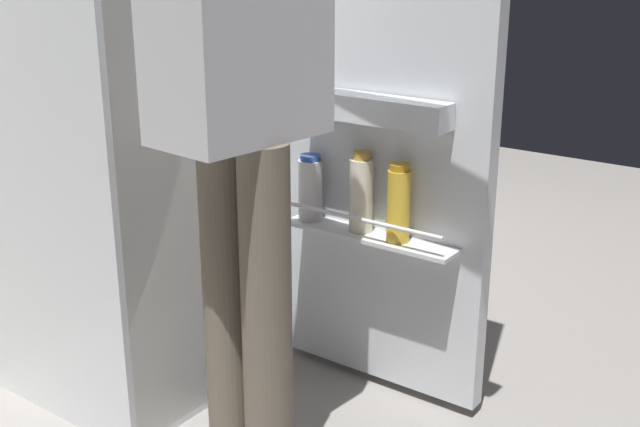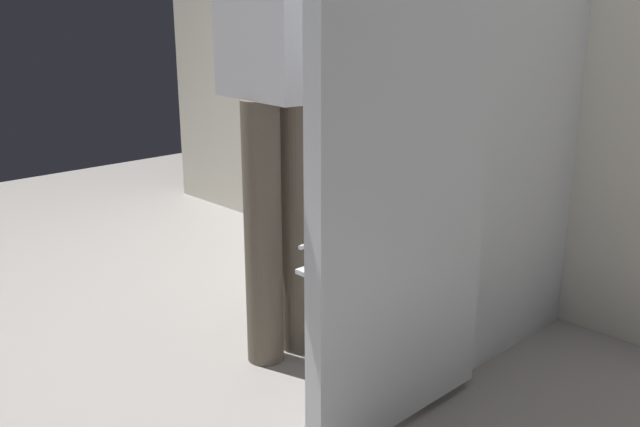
# 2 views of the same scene
# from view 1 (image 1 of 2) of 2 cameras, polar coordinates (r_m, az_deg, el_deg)

# --- Properties ---
(refrigerator) EXTENTS (0.73, 1.29, 1.74)m
(refrigerator) POSITION_cam_1_polar(r_m,az_deg,el_deg) (2.35, -12.18, 8.18)
(refrigerator) COLOR silver
(refrigerator) RESTS_ON ground_plane
(person) EXTENTS (0.53, 0.74, 1.72)m
(person) POSITION_cam_1_polar(r_m,az_deg,el_deg) (1.81, -5.43, 10.60)
(person) COLOR #665B4C
(person) RESTS_ON ground_plane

